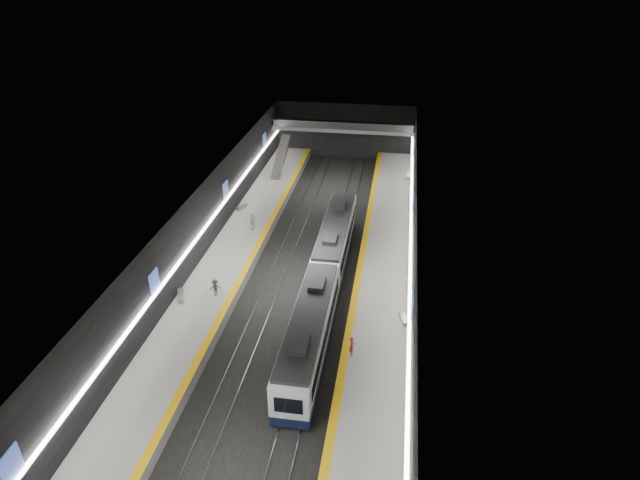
% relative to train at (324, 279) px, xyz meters
% --- Properties ---
extents(ground, '(70.00, 70.00, 0.00)m').
position_rel_train_xyz_m(ground, '(-2.50, 1.72, -2.20)').
color(ground, black).
rests_on(ground, ground).
extents(ceiling, '(20.00, 70.00, 0.04)m').
position_rel_train_xyz_m(ceiling, '(-2.50, 1.72, 5.80)').
color(ceiling, beige).
rests_on(ceiling, wall_left).
extents(wall_left, '(0.04, 70.00, 8.00)m').
position_rel_train_xyz_m(wall_left, '(-12.50, 1.72, 1.80)').
color(wall_left, black).
rests_on(wall_left, ground).
extents(wall_right, '(0.04, 70.00, 8.00)m').
position_rel_train_xyz_m(wall_right, '(7.50, 1.72, 1.80)').
color(wall_right, black).
rests_on(wall_right, ground).
extents(wall_back, '(20.00, 0.04, 8.00)m').
position_rel_train_xyz_m(wall_back, '(-2.50, 36.72, 1.80)').
color(wall_back, black).
rests_on(wall_back, ground).
extents(platform_left, '(5.00, 70.00, 1.00)m').
position_rel_train_xyz_m(platform_left, '(-10.00, 1.72, -1.70)').
color(platform_left, slate).
rests_on(platform_left, ground).
extents(tile_surface_left, '(5.00, 70.00, 0.02)m').
position_rel_train_xyz_m(tile_surface_left, '(-10.00, 1.72, -1.19)').
color(tile_surface_left, '#A1A29D').
rests_on(tile_surface_left, platform_left).
extents(tactile_strip_left, '(0.60, 70.00, 0.02)m').
position_rel_train_xyz_m(tactile_strip_left, '(-7.80, 1.72, -1.18)').
color(tactile_strip_left, yellow).
rests_on(tactile_strip_left, platform_left).
extents(platform_right, '(5.00, 70.00, 1.00)m').
position_rel_train_xyz_m(platform_right, '(5.00, 1.72, -1.70)').
color(platform_right, slate).
rests_on(platform_right, ground).
extents(tile_surface_right, '(5.00, 70.00, 0.02)m').
position_rel_train_xyz_m(tile_surface_right, '(5.00, 1.72, -1.19)').
color(tile_surface_right, '#A1A29D').
rests_on(tile_surface_right, platform_right).
extents(tactile_strip_right, '(0.60, 70.00, 0.02)m').
position_rel_train_xyz_m(tactile_strip_right, '(2.80, 1.72, -1.18)').
color(tactile_strip_right, yellow).
rests_on(tactile_strip_right, platform_right).
extents(rails, '(6.52, 70.00, 0.12)m').
position_rel_train_xyz_m(rails, '(-2.50, 1.72, -2.14)').
color(rails, gray).
rests_on(rails, ground).
extents(train, '(2.69, 30.04, 3.60)m').
position_rel_train_xyz_m(train, '(0.00, 0.00, 0.00)').
color(train, '#0E1834').
rests_on(train, ground).
extents(ad_posters, '(19.94, 53.50, 2.20)m').
position_rel_train_xyz_m(ad_posters, '(-2.50, 2.72, 2.30)').
color(ad_posters, '#3F59BF').
rests_on(ad_posters, wall_left).
extents(cove_light_left, '(0.25, 68.60, 0.12)m').
position_rel_train_xyz_m(cove_light_left, '(-12.30, 1.72, 1.60)').
color(cove_light_left, white).
rests_on(cove_light_left, wall_left).
extents(cove_light_right, '(0.25, 68.60, 0.12)m').
position_rel_train_xyz_m(cove_light_right, '(7.30, 1.72, 1.60)').
color(cove_light_right, white).
rests_on(cove_light_right, wall_right).
extents(mezzanine_bridge, '(20.00, 3.00, 1.50)m').
position_rel_train_xyz_m(mezzanine_bridge, '(-2.50, 34.65, 2.84)').
color(mezzanine_bridge, gray).
rests_on(mezzanine_bridge, wall_left).
extents(escalator, '(1.20, 7.50, 3.92)m').
position_rel_train_xyz_m(escalator, '(-10.00, 27.72, 0.70)').
color(escalator, '#99999E').
rests_on(escalator, platform_left).
extents(bench_left_near, '(1.20, 1.92, 0.46)m').
position_rel_train_xyz_m(bench_left_near, '(-12.00, -3.09, -0.97)').
color(bench_left_near, '#99999E').
rests_on(bench_left_near, platform_left).
extents(bench_left_far, '(0.96, 1.69, 0.40)m').
position_rel_train_xyz_m(bench_left_far, '(-11.89, 15.06, -1.00)').
color(bench_left_far, '#99999E').
rests_on(bench_left_far, platform_left).
extents(bench_right_near, '(0.85, 1.67, 0.39)m').
position_rel_train_xyz_m(bench_right_near, '(7.00, -3.34, -1.00)').
color(bench_right_near, '#99999E').
rests_on(bench_right_near, platform_right).
extents(bench_right_far, '(0.69, 2.02, 0.48)m').
position_rel_train_xyz_m(bench_right_far, '(7.00, 27.57, -0.95)').
color(bench_right_far, '#99999E').
rests_on(bench_right_far, platform_right).
extents(passenger_right_a, '(0.40, 0.59, 1.57)m').
position_rel_train_xyz_m(passenger_right_a, '(3.29, -8.02, -0.41)').
color(passenger_right_a, '#B74644').
rests_on(passenger_right_a, platform_right).
extents(passenger_left_a, '(0.62, 1.19, 1.93)m').
position_rel_train_xyz_m(passenger_left_a, '(-9.21, 10.21, -0.23)').
color(passenger_left_a, silver).
rests_on(passenger_left_a, platform_left).
extents(passenger_left_b, '(1.14, 0.87, 1.56)m').
position_rel_train_xyz_m(passenger_left_b, '(-9.14, -2.21, -0.42)').
color(passenger_left_b, '#3F3F46').
rests_on(passenger_left_b, platform_left).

